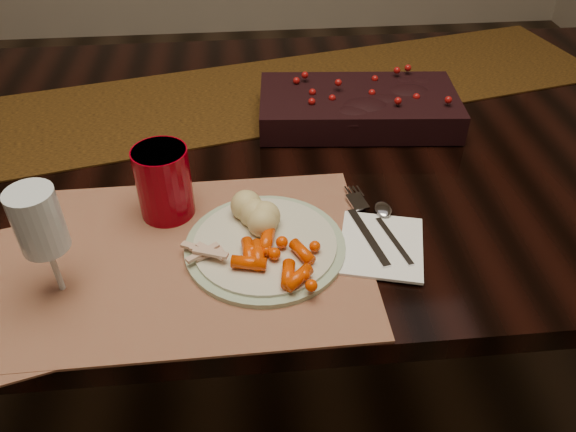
{
  "coord_description": "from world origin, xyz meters",
  "views": [
    {
      "loc": [
        -0.03,
        -0.93,
        1.32
      ],
      "look_at": [
        0.03,
        -0.29,
        0.8
      ],
      "focal_mm": 35.0,
      "sensor_mm": 36.0,
      "label": 1
    }
  ],
  "objects": [
    {
      "name": "turkey_shreds",
      "position": [
        -0.09,
        -0.33,
        0.78
      ],
      "size": [
        0.07,
        0.06,
        0.02
      ],
      "primitive_type": null,
      "rotation": [
        0.0,
        0.0,
        -0.12
      ],
      "color": "beige",
      "rests_on": "dinner_plate"
    },
    {
      "name": "floor",
      "position": [
        0.0,
        0.0,
        0.0
      ],
      "size": [
        5.0,
        5.0,
        0.0
      ],
      "primitive_type": "plane",
      "color": "black",
      "rests_on": "ground"
    },
    {
      "name": "dining_table",
      "position": [
        0.0,
        0.0,
        0.38
      ],
      "size": [
        1.8,
        1.0,
        0.75
      ],
      "primitive_type": "cube",
      "color": "black",
      "rests_on": "floor"
    },
    {
      "name": "baby_carrots",
      "position": [
        -0.01,
        -0.36,
        0.78
      ],
      "size": [
        0.14,
        0.13,
        0.02
      ],
      "primitive_type": null,
      "rotation": [
        0.0,
        0.0,
        0.26
      ],
      "color": "#DD3A00",
      "rests_on": "dinner_plate"
    },
    {
      "name": "dinner_plate",
      "position": [
        -0.01,
        -0.31,
        0.76
      ],
      "size": [
        0.28,
        0.28,
        0.01
      ],
      "primitive_type": "cylinder",
      "rotation": [
        0.0,
        0.0,
        0.2
      ],
      "color": "beige",
      "rests_on": "placemat_main"
    },
    {
      "name": "mashed_potatoes",
      "position": [
        -0.03,
        -0.26,
        0.79
      ],
      "size": [
        0.11,
        0.1,
        0.05
      ],
      "primitive_type": null,
      "rotation": [
        0.0,
        0.0,
        -0.32
      ],
      "color": "#DBBB80",
      "rests_on": "dinner_plate"
    },
    {
      "name": "centerpiece",
      "position": [
        0.2,
        0.05,
        0.79
      ],
      "size": [
        0.4,
        0.23,
        0.08
      ],
      "primitive_type": null,
      "rotation": [
        0.0,
        0.0,
        -0.08
      ],
      "color": "black",
      "rests_on": "table_runner"
    },
    {
      "name": "fork",
      "position": [
        0.15,
        -0.29,
        0.76
      ],
      "size": [
        0.06,
        0.17,
        0.0
      ],
      "primitive_type": null,
      "rotation": [
        0.0,
        0.0,
        0.21
      ],
      "color": "silver",
      "rests_on": "napkin"
    },
    {
      "name": "placemat_second",
      "position": [
        -0.23,
        -0.33,
        0.75
      ],
      "size": [
        0.47,
        0.4,
        0.0
      ],
      "primitive_type": "cube",
      "rotation": [
        0.0,
        0.0,
        0.26
      ],
      "color": "#8C6D4F",
      "rests_on": "dining_table"
    },
    {
      "name": "wine_glass",
      "position": [
        -0.29,
        -0.37,
        0.84
      ],
      "size": [
        0.07,
        0.07,
        0.17
      ],
      "primitive_type": null,
      "rotation": [
        0.0,
        0.0,
        0.07
      ],
      "color": "white",
      "rests_on": "dining_table"
    },
    {
      "name": "napkin",
      "position": [
        0.16,
        -0.32,
        0.76
      ],
      "size": [
        0.15,
        0.17,
        0.0
      ],
      "primitive_type": "cube",
      "rotation": [
        0.0,
        0.0,
        -0.26
      ],
      "color": "white",
      "rests_on": "placemat_main"
    },
    {
      "name": "spoon",
      "position": [
        0.18,
        -0.3,
        0.76
      ],
      "size": [
        0.06,
        0.14,
        0.0
      ],
      "primitive_type": null,
      "rotation": [
        0.0,
        0.0,
        0.23
      ],
      "color": "#ACACCA",
      "rests_on": "napkin"
    },
    {
      "name": "table_runner",
      "position": [
        -0.02,
        0.18,
        0.75
      ],
      "size": [
        1.66,
        0.69,
        0.0
      ],
      "primitive_type": "cube",
      "rotation": [
        0.0,
        0.0,
        0.22
      ],
      "color": "#42250D",
      "rests_on": "dining_table"
    },
    {
      "name": "placemat_main",
      "position": [
        -0.11,
        -0.32,
        0.75
      ],
      "size": [
        0.51,
        0.37,
        0.0
      ],
      "primitive_type": "cube",
      "rotation": [
        0.0,
        0.0,
        0.01
      ],
      "color": "#936348",
      "rests_on": "dining_table"
    },
    {
      "name": "red_cup",
      "position": [
        -0.16,
        -0.21,
        0.81
      ],
      "size": [
        0.09,
        0.09,
        0.12
      ],
      "primitive_type": "cylinder",
      "rotation": [
        0.0,
        0.0,
        0.08
      ],
      "color": "#7A000C",
      "rests_on": "placemat_main"
    }
  ]
}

